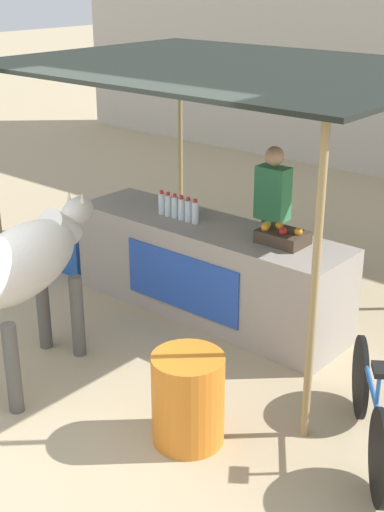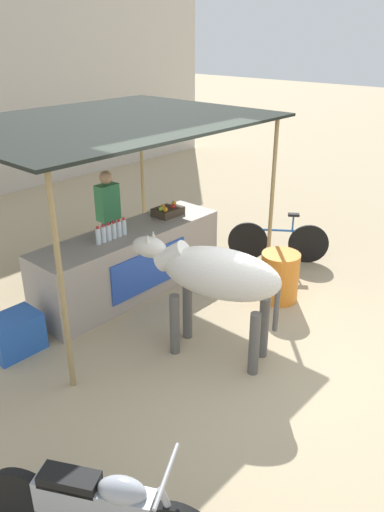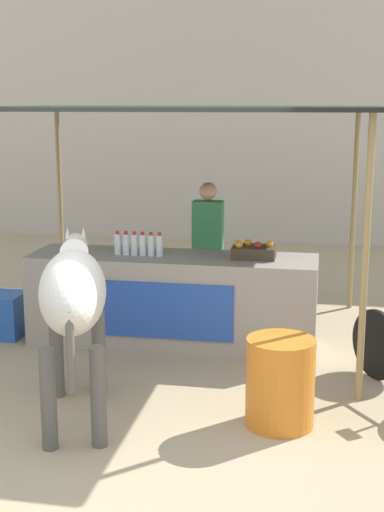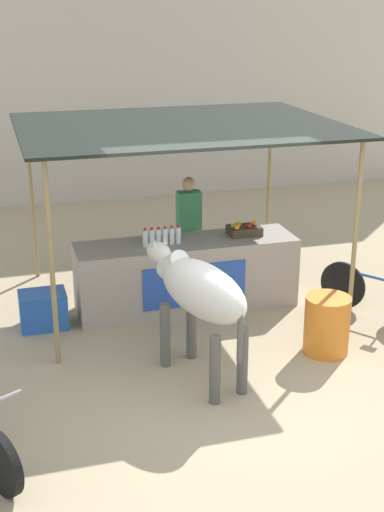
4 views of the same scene
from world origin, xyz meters
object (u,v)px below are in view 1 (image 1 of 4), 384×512
object	(u,v)px
stall_counter	(207,269)
bicycle_leaning	(369,412)
fruit_crate	(282,236)
cow	(27,265)
vendor_behind_counter	(272,221)
cooler_box	(74,248)
water_barrel	(188,399)

from	to	relation	value
stall_counter	bicycle_leaning	world-z (taller)	stall_counter
fruit_crate	cow	xyz separation A→B (m)	(-1.23, -1.95, 0.00)
vendor_behind_counter	bicycle_leaning	world-z (taller)	vendor_behind_counter
cow	bicycle_leaning	bearing A→B (deg)	17.62
bicycle_leaning	cooler_box	bearing A→B (deg)	167.81
stall_counter	cow	xyz separation A→B (m)	(-0.39, -1.90, 0.55)
fruit_crate	vendor_behind_counter	world-z (taller)	vendor_behind_counter
fruit_crate	vendor_behind_counter	bearing A→B (deg)	130.09
fruit_crate	cooler_box	world-z (taller)	fruit_crate
cooler_box	cow	xyz separation A→B (m)	(1.57, -1.80, 0.79)
vendor_behind_counter	water_barrel	bearing A→B (deg)	-68.30
vendor_behind_counter	cow	distance (m)	2.73
vendor_behind_counter	fruit_crate	bearing A→B (deg)	-49.91
cooler_box	cow	size ratio (longest dim) A/B	0.33
bicycle_leaning	fruit_crate	bearing A→B (deg)	144.42
stall_counter	cooler_box	size ratio (longest dim) A/B	5.00
vendor_behind_counter	cooler_box	world-z (taller)	vendor_behind_counter
fruit_crate	stall_counter	bearing A→B (deg)	-176.60
fruit_crate	water_barrel	bearing A→B (deg)	-77.30
water_barrel	bicycle_leaning	xyz separation A→B (m)	(1.10, 0.73, -0.01)
stall_counter	fruit_crate	world-z (taller)	fruit_crate
water_barrel	bicycle_leaning	world-z (taller)	bicycle_leaning
bicycle_leaning	vendor_behind_counter	bearing A→B (deg)	139.68
vendor_behind_counter	cow	bearing A→B (deg)	-103.62
cooler_box	bicycle_leaning	xyz separation A→B (m)	(4.31, -0.93, 0.11)
cooler_box	vendor_behind_counter	bearing A→B (deg)	21.05
fruit_crate	cow	distance (m)	2.31
water_barrel	cow	distance (m)	1.78
stall_counter	cow	size ratio (longest dim) A/B	1.63
stall_counter	cow	world-z (taller)	cow
stall_counter	fruit_crate	size ratio (longest dim) A/B	6.82
stall_counter	fruit_crate	distance (m)	1.01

